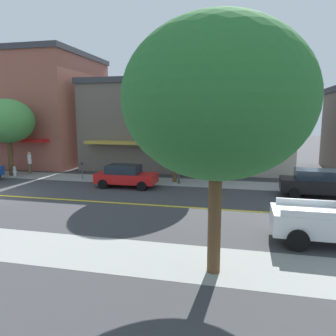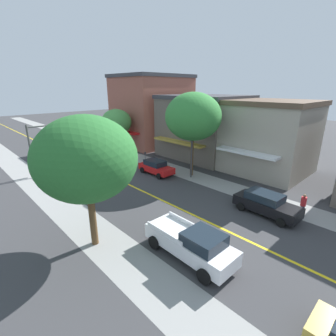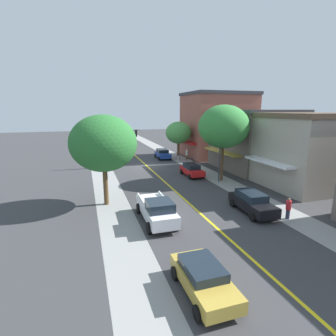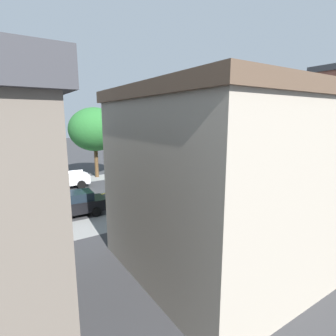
# 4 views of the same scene
# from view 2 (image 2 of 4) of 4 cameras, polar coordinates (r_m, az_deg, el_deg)

# --- Properties ---
(ground_plane) EXTENTS (140.00, 140.00, 0.00)m
(ground_plane) POSITION_cam_2_polar(r_m,az_deg,el_deg) (30.59, -17.34, 0.22)
(ground_plane) COLOR #38383A
(sidewalk_left) EXTENTS (2.81, 126.00, 0.01)m
(sidewalk_left) POSITION_cam_2_polar(r_m,az_deg,el_deg) (33.76, -7.56, 2.58)
(sidewalk_left) COLOR gray
(sidewalk_left) RESTS_ON ground
(sidewalk_right) EXTENTS (2.81, 126.00, 0.01)m
(sidewalk_right) POSITION_cam_2_polar(r_m,az_deg,el_deg) (28.54, -28.94, -2.57)
(sidewalk_right) COLOR gray
(sidewalk_right) RESTS_ON ground
(road_centerline_stripe) EXTENTS (0.20, 126.00, 0.00)m
(road_centerline_stripe) POSITION_cam_2_polar(r_m,az_deg,el_deg) (30.59, -17.34, 0.22)
(road_centerline_stripe) COLOR yellow
(road_centerline_stripe) RESTS_ON ground
(corner_shop_building) EXTENTS (11.76, 9.37, 10.94)m
(corner_shop_building) POSITION_cam_2_polar(r_m,az_deg,el_deg) (40.96, -3.71, 13.24)
(corner_shop_building) COLOR #935142
(corner_shop_building) RESTS_ON ground
(tan_rowhouse) EXTENTS (9.94, 10.50, 8.08)m
(tan_rowhouse) POSITION_cam_2_polar(r_m,az_deg,el_deg) (33.73, 8.22, 9.58)
(tan_rowhouse) COLOR #665B51
(tan_rowhouse) RESTS_ON ground
(brick_apartment_block) EXTENTS (9.49, 8.57, 7.78)m
(brick_apartment_block) POSITION_cam_2_polar(r_m,az_deg,el_deg) (29.10, 22.45, 6.72)
(brick_apartment_block) COLOR #A39989
(brick_apartment_block) RESTS_ON ground
(street_tree_left_near) EXTENTS (5.66, 5.66, 8.64)m
(street_tree_left_near) POSITION_cam_2_polar(r_m,az_deg,el_deg) (25.26, 5.87, 11.77)
(street_tree_left_near) COLOR brown
(street_tree_left_near) RESTS_ON ground
(street_tree_right_corner) EXTENTS (4.15, 4.15, 6.21)m
(street_tree_right_corner) POSITION_cam_2_polar(r_m,az_deg,el_deg) (35.52, -11.89, 10.41)
(street_tree_right_corner) COLOR brown
(street_tree_right_corner) RESTS_ON ground
(street_tree_left_far) EXTENTS (5.59, 5.59, 7.73)m
(street_tree_left_far) POSITION_cam_2_polar(r_m,az_deg,el_deg) (14.01, -18.47, 2.00)
(street_tree_left_far) COLOR brown
(street_tree_left_far) RESTS_ON ground
(fire_hydrant) EXTENTS (0.44, 0.24, 0.81)m
(fire_hydrant) POSITION_cam_2_polar(r_m,az_deg,el_deg) (35.87, -11.32, 3.97)
(fire_hydrant) COLOR silver
(fire_hydrant) RESTS_ON ground
(parking_meter) EXTENTS (0.12, 0.18, 1.35)m
(parking_meter) POSITION_cam_2_polar(r_m,az_deg,el_deg) (30.94, -5.31, 2.91)
(parking_meter) COLOR #4C4C51
(parking_meter) RESTS_ON ground
(traffic_light_mast) EXTENTS (5.08, 0.32, 5.56)m
(traffic_light_mast) POSITION_cam_2_polar(r_m,az_deg,el_deg) (28.85, -26.43, 5.94)
(traffic_light_mast) COLOR #474C47
(traffic_light_mast) RESTS_ON ground
(street_lamp) EXTENTS (0.70, 0.36, 6.86)m
(street_lamp) POSITION_cam_2_polar(r_m,az_deg,el_deg) (24.88, 5.61, 6.96)
(street_lamp) COLOR #38383D
(street_lamp) RESTS_ON ground
(red_sedan_left_curb) EXTENTS (1.95, 4.15, 1.53)m
(red_sedan_left_curb) POSITION_cam_2_polar(r_m,az_deg,el_deg) (26.71, -2.80, 0.25)
(red_sedan_left_curb) COLOR red
(red_sedan_left_curb) RESTS_ON ground
(black_sedan_left_curb) EXTENTS (2.20, 4.78, 1.65)m
(black_sedan_left_curb) POSITION_cam_2_polar(r_m,az_deg,el_deg) (19.74, 21.83, -7.65)
(black_sedan_left_curb) COLOR black
(black_sedan_left_curb) RESTS_ON ground
(blue_sedan_left_curb) EXTENTS (2.23, 4.40, 1.58)m
(blue_sedan_left_curb) POSITION_cam_2_polar(r_m,az_deg,el_deg) (36.70, -15.88, 4.62)
(blue_sedan_left_curb) COLOR #1E429E
(blue_sedan_left_curb) RESTS_ON ground
(white_pickup_truck) EXTENTS (2.24, 5.49, 1.88)m
(white_pickup_truck) POSITION_cam_2_polar(r_m,az_deg,el_deg) (14.09, 5.51, -16.94)
(white_pickup_truck) COLOR silver
(white_pickup_truck) RESTS_ON ground
(pedestrian_red_shirt) EXTENTS (0.38, 0.38, 1.66)m
(pedestrian_red_shirt) POSITION_cam_2_polar(r_m,az_deg,el_deg) (20.73, 28.90, -7.39)
(pedestrian_red_shirt) COLOR #33384C
(pedestrian_red_shirt) RESTS_ON ground
(pedestrian_white_shirt) EXTENTS (0.32, 0.32, 1.87)m
(pedestrian_white_shirt) POSITION_cam_2_polar(r_m,az_deg,el_deg) (35.92, -9.25, 5.11)
(pedestrian_white_shirt) COLOR brown
(pedestrian_white_shirt) RESTS_ON ground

